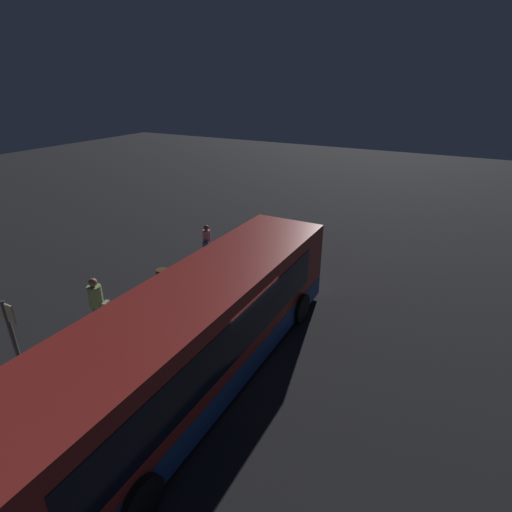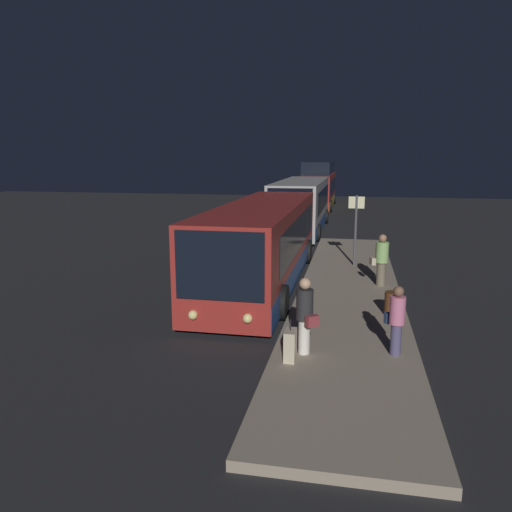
# 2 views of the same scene
# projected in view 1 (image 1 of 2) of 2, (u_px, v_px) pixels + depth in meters

# --- Properties ---
(ground) EXTENTS (80.00, 80.00, 0.00)m
(ground) POSITION_uv_depth(u_px,v_px,m) (223.00, 362.00, 11.56)
(ground) COLOR #232326
(platform) EXTENTS (20.00, 3.24, 0.19)m
(platform) POSITION_uv_depth(u_px,v_px,m) (139.00, 329.00, 12.91)
(platform) COLOR gray
(platform) RESTS_ON ground
(bus_lead) EXTENTS (11.79, 2.83, 2.86)m
(bus_lead) POSITION_uv_depth(u_px,v_px,m) (196.00, 337.00, 10.27)
(bus_lead) COLOR maroon
(bus_lead) RESTS_ON ground
(passenger_boarding) EXTENTS (0.59, 0.49, 1.57)m
(passenger_boarding) POSITION_uv_depth(u_px,v_px,m) (207.00, 241.00, 17.39)
(passenger_boarding) COLOR #4C476B
(passenger_boarding) RESTS_ON platform
(passenger_waiting) EXTENTS (0.54, 0.68, 1.75)m
(passenger_waiting) POSITION_uv_depth(u_px,v_px,m) (97.00, 302.00, 12.46)
(passenger_waiting) COLOR #6B604C
(passenger_waiting) RESTS_ON platform
(passenger_with_bags) EXTENTS (0.63, 0.60, 1.73)m
(passenger_with_bags) POSITION_uv_depth(u_px,v_px,m) (250.00, 245.00, 16.77)
(passenger_with_bags) COLOR silver
(passenger_with_bags) RESTS_ON platform
(suitcase) EXTENTS (0.47, 0.24, 0.91)m
(suitcase) POSITION_uv_depth(u_px,v_px,m) (260.00, 255.00, 17.24)
(suitcase) COLOR beige
(suitcase) RESTS_ON platform
(sign_post) EXTENTS (0.10, 0.61, 2.79)m
(sign_post) POSITION_uv_depth(u_px,v_px,m) (14.00, 341.00, 9.31)
(sign_post) COLOR #4C4C51
(sign_post) RESTS_ON platform
(trash_bin) EXTENTS (0.44, 0.44, 0.65)m
(trash_bin) POSITION_uv_depth(u_px,v_px,m) (162.00, 277.00, 15.36)
(trash_bin) COLOR #593319
(trash_bin) RESTS_ON platform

